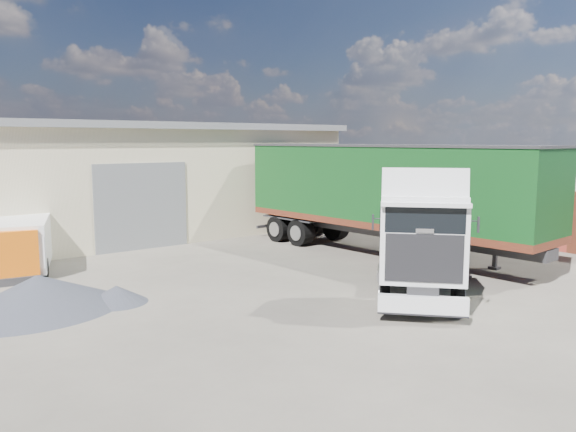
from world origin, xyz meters
TOP-DOWN VIEW (x-y plane):
  - ground at (0.00, 0.00)m, footprint 120.00×120.00m
  - warehouse at (-6.00, 16.00)m, footprint 30.60×12.60m
  - brick_boundary_wall at (11.50, 6.00)m, footprint 0.35×26.00m
  - tractor_unit at (0.97, -2.13)m, footprint 5.60×5.39m
  - box_trailer at (5.13, 3.13)m, footprint 3.77×13.30m
  - panel_van at (-6.91, 8.97)m, footprint 3.06×4.79m
  - gravel_heap at (-7.75, 3.59)m, footprint 6.15×5.63m

SIDE VIEW (x-z plane):
  - ground at x=0.00m, z-range 0.00..0.00m
  - gravel_heap at x=-7.75m, z-range -0.03..0.94m
  - panel_van at x=-6.91m, z-range 0.03..1.85m
  - brick_boundary_wall at x=11.50m, z-range 0.00..2.50m
  - tractor_unit at x=0.97m, z-range -0.31..3.54m
  - box_trailer at x=5.13m, z-range 0.48..4.84m
  - warehouse at x=-6.00m, z-range -0.05..5.37m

